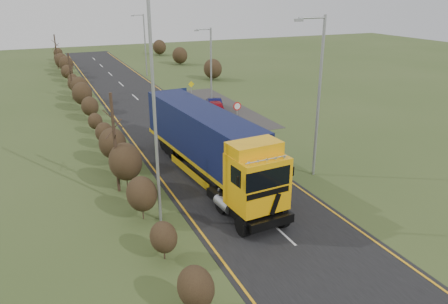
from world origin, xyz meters
name	(u,v)px	position (x,y,z in m)	size (l,w,h in m)	color
ground	(245,199)	(0.00, 0.00, 0.00)	(160.00, 160.00, 0.00)	#374A1F
road	(188,146)	(0.00, 10.00, 0.01)	(8.00, 120.00, 0.02)	black
layby	(215,108)	(6.50, 20.00, 0.01)	(6.00, 18.00, 0.02)	#2B2826
lane_markings	(189,147)	(0.00, 9.69, 0.03)	(7.52, 116.00, 0.01)	orange
hedgerow	(113,145)	(-6.00, 7.89, 1.62)	(2.24, 102.04, 6.05)	black
lorry	(209,142)	(-0.80, 3.54, 2.51)	(3.69, 16.01, 4.41)	black
car_red_hatchback	(215,107)	(5.55, 17.73, 0.70)	(1.65, 4.11, 1.40)	maroon
car_blue_sedan	(214,104)	(6.11, 19.37, 0.62)	(1.31, 3.76, 1.24)	#0A0B37
streetlight_near	(318,91)	(5.59, 1.40, 5.60)	(2.14, 0.20, 10.10)	gray
streetlight_mid	(210,66)	(5.71, 19.30, 4.43)	(1.73, 0.18, 8.08)	gray
streetlight_far	(144,42)	(4.50, 40.64, 4.61)	(1.79, 0.18, 8.40)	gray
left_pole	(155,119)	(-5.20, -0.50, 5.58)	(0.16, 0.16, 11.17)	gray
speed_sign	(237,111)	(5.10, 11.83, 1.84)	(0.72, 0.10, 2.59)	gray
warning_board	(191,88)	(5.80, 25.30, 1.15)	(0.72, 0.11, 1.89)	gray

